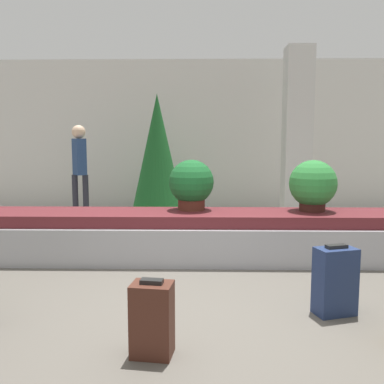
% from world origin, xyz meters
% --- Properties ---
extents(ground_plane, '(18.00, 18.00, 0.00)m').
position_xyz_m(ground_plane, '(0.00, 0.00, 0.00)').
color(ground_plane, '#59544C').
extents(back_wall, '(18.00, 0.06, 3.20)m').
position_xyz_m(back_wall, '(0.00, 5.68, 1.60)').
color(back_wall, silver).
rests_on(back_wall, ground_plane).
extents(carousel, '(6.78, 0.94, 0.60)m').
position_xyz_m(carousel, '(0.00, 1.68, 0.29)').
color(carousel, '#9E9EA3').
rests_on(carousel, ground_plane).
extents(pillar, '(0.49, 0.49, 3.20)m').
position_xyz_m(pillar, '(1.90, 4.45, 1.60)').
color(pillar, silver).
rests_on(pillar, ground_plane).
extents(suitcase_1, '(0.31, 0.25, 0.55)m').
position_xyz_m(suitcase_1, '(-0.23, -0.79, 0.26)').
color(suitcase_1, '#472319').
rests_on(suitcase_1, ground_plane).
extents(suitcase_4, '(0.38, 0.30, 0.61)m').
position_xyz_m(suitcase_4, '(1.27, -0.05, 0.29)').
color(suitcase_4, navy).
rests_on(suitcase_4, ground_plane).
extents(potted_plant_0, '(0.58, 0.58, 0.65)m').
position_xyz_m(potted_plant_0, '(-0.01, 1.84, 0.93)').
color(potted_plant_0, '#4C2319').
rests_on(potted_plant_0, carousel).
extents(potted_plant_1, '(0.60, 0.60, 0.65)m').
position_xyz_m(potted_plant_1, '(1.52, 1.77, 0.93)').
color(potted_plant_1, '#381914').
rests_on(potted_plant_1, carousel).
extents(traveler_0, '(0.33, 0.37, 1.78)m').
position_xyz_m(traveler_0, '(-2.16, 4.33, 1.07)').
color(traveler_0, '#282833').
rests_on(traveler_0, ground_plane).
extents(decorated_tree, '(0.97, 0.97, 2.35)m').
position_xyz_m(decorated_tree, '(-0.70, 4.37, 1.26)').
color(decorated_tree, '#4C331E').
rests_on(decorated_tree, ground_plane).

